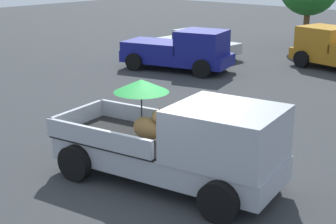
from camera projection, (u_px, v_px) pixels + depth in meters
The scene contains 4 objects.
ground_plane at pixel (167, 181), 11.02m from camera, with size 80.00×80.00×0.00m, color #2D3033.
pickup_truck_main at pixel (185, 144), 10.51m from camera, with size 5.29×2.91×2.19m.
pickup_truck_far at pixel (181, 51), 21.79m from camera, with size 5.10×3.09×1.80m.
parked_sedan_near at pixel (197, 42), 24.87m from camera, with size 4.38×2.13×1.33m.
Camera 1 is at (6.68, -7.58, 4.67)m, focal length 53.63 mm.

